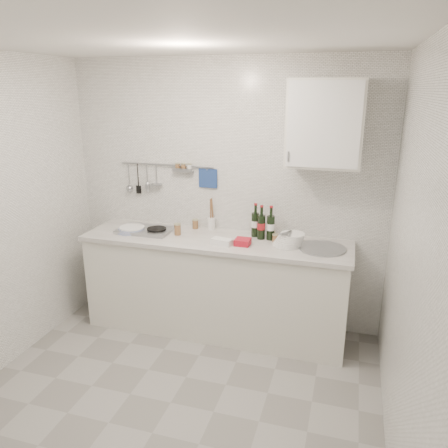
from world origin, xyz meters
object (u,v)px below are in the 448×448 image
Objects in this scene: plate_stack_hob at (131,229)px; utensil_crock at (211,222)px; plate_stack_sink at (289,240)px; wine_bottles at (262,222)px; wall_cabinet at (325,124)px.

utensil_crock is (0.71, 0.29, 0.05)m from plate_stack_hob.
plate_stack_sink is 0.31m from wine_bottles.
wall_cabinet reaches higher than wine_bottles.
plate_stack_sink is at bearing 2.35° from plate_stack_hob.
utensil_crock is (-0.52, 0.12, -0.08)m from wine_bottles.
wine_bottles is at bearing 8.26° from plate_stack_hob.
plate_stack_hob is 0.84× the size of wine_bottles.
plate_stack_hob is at bearing -171.74° from wine_bottles.
utensil_crock reaches higher than wine_bottles.
wall_cabinet is at bearing -1.08° from wine_bottles.
wall_cabinet is 2.00m from plate_stack_hob.
wall_cabinet is at bearing 5.60° from plate_stack_hob.
plate_stack_hob is 1.25m from wine_bottles.
wall_cabinet reaches higher than utensil_crock.
plate_stack_hob is at bearing -174.40° from wall_cabinet.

